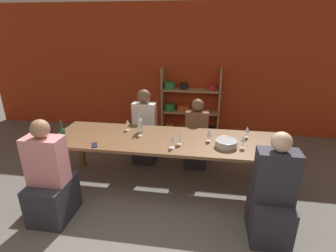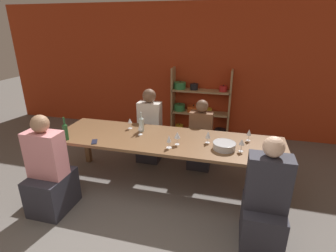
{
  "view_description": "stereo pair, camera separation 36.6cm",
  "coord_description": "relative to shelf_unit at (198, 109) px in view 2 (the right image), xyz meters",
  "views": [
    {
      "loc": [
        0.63,
        -1.78,
        2.24
      ],
      "look_at": [
        0.11,
        1.6,
        0.93
      ],
      "focal_mm": 28.0,
      "sensor_mm": 36.0,
      "label": 1
    },
    {
      "loc": [
        0.99,
        -1.71,
        2.24
      ],
      "look_at": [
        0.11,
        1.6,
        0.93
      ],
      "focal_mm": 28.0,
      "sensor_mm": 36.0,
      "label": 2
    }
  ],
  "objects": [
    {
      "name": "wine_glass_red_a",
      "position": [
        -0.01,
        -2.4,
        0.32
      ],
      "size": [
        0.07,
        0.07,
        0.18
      ],
      "color": "white",
      "rests_on": "dining_table"
    },
    {
      "name": "cell_phone",
      "position": [
        -1.03,
        -2.49,
        0.21
      ],
      "size": [
        0.13,
        0.17,
        0.01
      ],
      "color": "#1E2338",
      "rests_on": "dining_table"
    },
    {
      "name": "wine_glass_red_b",
      "position": [
        0.45,
        -2.12,
        0.32
      ],
      "size": [
        0.07,
        0.07,
        0.17
      ],
      "color": "white",
      "rests_on": "dining_table"
    },
    {
      "name": "wine_glass_white_b",
      "position": [
        0.07,
        -2.28,
        0.33
      ],
      "size": [
        0.08,
        0.08,
        0.18
      ],
      "color": "white",
      "rests_on": "dining_table"
    },
    {
      "name": "shelf_unit",
      "position": [
        0.0,
        0.0,
        0.0
      ],
      "size": [
        1.24,
        0.3,
        1.43
      ],
      "color": "tan",
      "rests_on": "ground_plane"
    },
    {
      "name": "person_far_a",
      "position": [
        0.25,
        -1.36,
        -0.15
      ],
      "size": [
        0.37,
        0.46,
        1.15
      ],
      "rotation": [
        0.0,
        0.0,
        3.14
      ],
      "color": "#2D2D38",
      "rests_on": "ground_plane"
    },
    {
      "name": "person_near_b",
      "position": [
        1.15,
        -2.91,
        -0.11
      ],
      "size": [
        0.43,
        0.53,
        1.27
      ],
      "color": "#2D2D38",
      "rests_on": "ground_plane"
    },
    {
      "name": "dining_table",
      "position": [
        -0.13,
        -2.13,
        0.13
      ],
      "size": [
        3.19,
        0.94,
        0.78
      ],
      "color": "brown",
      "rests_on": "ground_plane"
    },
    {
      "name": "wine_glass_empty_a",
      "position": [
        -0.53,
        -2.08,
        0.31
      ],
      "size": [
        0.07,
        0.07,
        0.15
      ],
      "color": "white",
      "rests_on": "dining_table"
    },
    {
      "name": "person_near_a",
      "position": [
        -1.41,
        -2.98,
        -0.1
      ],
      "size": [
        0.44,
        0.56,
        1.28
      ],
      "color": "#2D2D38",
      "rests_on": "ground_plane"
    },
    {
      "name": "wall_back_red",
      "position": [
        -0.24,
        0.2,
        0.78
      ],
      "size": [
        8.8,
        0.06,
        2.7
      ],
      "color": "#B23819",
      "rests_on": "ground_plane"
    },
    {
      "name": "wine_glass_white_c",
      "position": [
        0.88,
        -2.27,
        0.33
      ],
      "size": [
        0.07,
        0.07,
        0.16
      ],
      "color": "white",
      "rests_on": "dining_table"
    },
    {
      "name": "person_far_b",
      "position": [
        -0.64,
        -1.33,
        -0.1
      ],
      "size": [
        0.39,
        0.49,
        1.27
      ],
      "rotation": [
        0.0,
        0.0,
        3.14
      ],
      "color": "#2D2D38",
      "rests_on": "ground_plane"
    },
    {
      "name": "wine_glass_white_a",
      "position": [
        0.97,
        -1.91,
        0.32
      ],
      "size": [
        0.06,
        0.06,
        0.16
      ],
      "color": "white",
      "rests_on": "dining_table"
    },
    {
      "name": "mixing_bowl",
      "position": [
        0.67,
        -2.25,
        0.25
      ],
      "size": [
        0.29,
        0.29,
        0.09
      ],
      "color": "#B7BABC",
      "rests_on": "dining_table"
    },
    {
      "name": "wine_bottle_dark",
      "position": [
        -0.55,
        -1.95,
        0.32
      ],
      "size": [
        0.08,
        0.08,
        0.29
      ],
      "color": "#B2C6C1",
      "rests_on": "dining_table"
    },
    {
      "name": "wine_glass_empty_b",
      "position": [
        -0.76,
        -1.9,
        0.32
      ],
      "size": [
        0.06,
        0.06,
        0.16
      ],
      "color": "white",
      "rests_on": "dining_table"
    },
    {
      "name": "wine_bottle_green",
      "position": [
        -1.44,
        -2.51,
        0.33
      ],
      "size": [
        0.07,
        0.07,
        0.32
      ],
      "color": "#1E4C23",
      "rests_on": "dining_table"
    }
  ]
}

